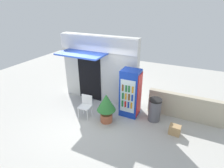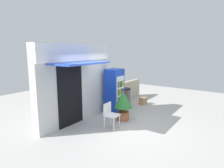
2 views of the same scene
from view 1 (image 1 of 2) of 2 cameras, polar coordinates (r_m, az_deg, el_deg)
The scene contains 8 objects.
ground at distance 7.01m, azimuth -7.72°, elevation -11.01°, with size 16.00×16.00×0.00m, color beige.
storefront_building at distance 7.72m, azimuth -4.23°, elevation 5.12°, with size 3.40×1.35×2.85m.
drink_cooler at distance 6.81m, azimuth 5.81°, elevation -2.91°, with size 0.71×0.64×1.84m.
plastic_chair at distance 6.95m, azimuth -8.23°, elevation -6.37°, with size 0.46×0.44×0.85m.
potted_plant_near_shop at distance 6.49m, azimuth -1.82°, elevation -6.66°, with size 0.68×0.68×1.12m.
trash_bin at distance 6.87m, azimuth 13.29°, elevation -7.89°, with size 0.46×0.46×0.87m.
stone_boundary_wall at distance 7.29m, azimuth 21.98°, elevation -6.75°, with size 2.70×0.22×0.96m, color #B7AD93.
cardboard_box at distance 6.54m, azimuth 19.15°, elevation -13.49°, with size 0.36×0.26×0.33m, color tan.
Camera 1 is at (3.24, -4.71, 4.05)m, focal length 29.03 mm.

